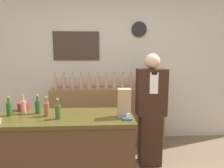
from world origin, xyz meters
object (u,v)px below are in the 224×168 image
(shopkeeper, at_px, (151,111))
(tape_dispenser, at_px, (128,118))
(paper_bag, at_px, (124,103))
(potted_plant, at_px, (152,77))

(shopkeeper, xyz_separation_m, tape_dispenser, (-0.42, -0.72, 0.14))
(shopkeeper, distance_m, tape_dispenser, 0.85)
(paper_bag, relative_size, tape_dispenser, 3.39)
(tape_dispenser, bearing_deg, potted_plant, 66.37)
(paper_bag, xyz_separation_m, tape_dispenser, (0.02, -0.11, -0.13))
(potted_plant, height_order, paper_bag, potted_plant)
(shopkeeper, bearing_deg, potted_plant, 74.58)
(potted_plant, bearing_deg, paper_bag, -116.22)
(paper_bag, bearing_deg, shopkeeper, 54.00)
(shopkeeper, xyz_separation_m, paper_bag, (-0.45, -0.62, 0.27))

